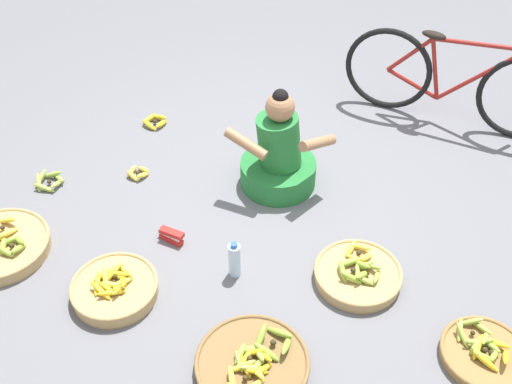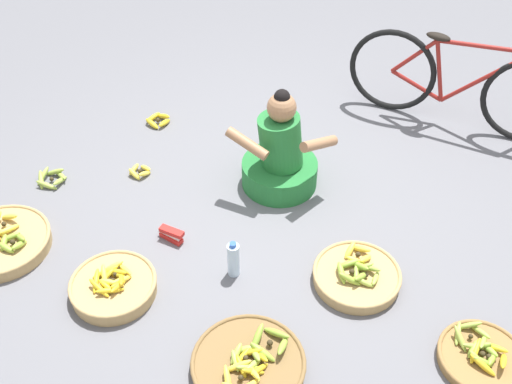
{
  "view_description": "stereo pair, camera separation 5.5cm",
  "coord_description": "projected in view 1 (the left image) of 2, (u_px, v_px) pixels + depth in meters",
  "views": [
    {
      "loc": [
        1.4,
        -2.56,
        2.79
      ],
      "look_at": [
        0.0,
        -0.2,
        0.35
      ],
      "focal_mm": 42.89,
      "sensor_mm": 36.0,
      "label": 1
    },
    {
      "loc": [
        1.44,
        -2.53,
        2.79
      ],
      "look_at": [
        0.0,
        -0.2,
        0.35
      ],
      "focal_mm": 42.89,
      "sensor_mm": 36.0,
      "label": 2
    }
  ],
  "objects": [
    {
      "name": "water_bottle",
      "position": [
        235.0,
        260.0,
        3.57
      ],
      "size": [
        0.07,
        0.07,
        0.26
      ],
      "color": "silver",
      "rests_on": "ground"
    },
    {
      "name": "banana_basket_front_right",
      "position": [
        358.0,
        274.0,
        3.59
      ],
      "size": [
        0.52,
        0.52,
        0.15
      ],
      "color": "tan",
      "rests_on": "ground"
    },
    {
      "name": "vendor_woman_front",
      "position": [
        279.0,
        156.0,
        4.11
      ],
      "size": [
        0.62,
        0.52,
        0.76
      ],
      "color": "#237233",
      "rests_on": "ground"
    },
    {
      "name": "loose_bananas_back_center",
      "position": [
        138.0,
        173.0,
        4.31
      ],
      "size": [
        0.15,
        0.15,
        0.08
      ],
      "color": "yellow",
      "rests_on": "ground"
    },
    {
      "name": "banana_basket_mid_left",
      "position": [
        253.0,
        364.0,
        3.13
      ],
      "size": [
        0.6,
        0.6,
        0.15
      ],
      "color": "brown",
      "rests_on": "ground"
    },
    {
      "name": "banana_basket_near_bicycle",
      "position": [
        115.0,
        288.0,
        3.5
      ],
      "size": [
        0.5,
        0.5,
        0.16
      ],
      "color": "tan",
      "rests_on": "ground"
    },
    {
      "name": "ground_plane",
      "position": [
        271.0,
        214.0,
        4.03
      ],
      "size": [
        10.0,
        10.0,
        0.0
      ],
      "primitive_type": "plane",
      "color": "slate"
    },
    {
      "name": "loose_bananas_front_center",
      "position": [
        155.0,
        121.0,
        4.78
      ],
      "size": [
        0.18,
        0.18,
        0.08
      ],
      "color": "gold",
      "rests_on": "ground"
    },
    {
      "name": "banana_basket_back_left",
      "position": [
        0.0,
        246.0,
        3.75
      ],
      "size": [
        0.61,
        0.61,
        0.16
      ],
      "color": "tan",
      "rests_on": "ground"
    },
    {
      "name": "banana_basket_front_left",
      "position": [
        484.0,
        353.0,
        3.19
      ],
      "size": [
        0.46,
        0.46,
        0.14
      ],
      "color": "olive",
      "rests_on": "ground"
    },
    {
      "name": "packet_carton_stack",
      "position": [
        171.0,
        235.0,
        3.83
      ],
      "size": [
        0.18,
        0.07,
        0.09
      ],
      "color": "red",
      "rests_on": "ground"
    },
    {
      "name": "loose_bananas_mid_right",
      "position": [
        49.0,
        181.0,
        4.24
      ],
      "size": [
        0.22,
        0.23,
        0.09
      ],
      "color": "#9EB747",
      "rests_on": "ground"
    },
    {
      "name": "bicycle_leaning",
      "position": [
        454.0,
        82.0,
        4.59
      ],
      "size": [
        1.7,
        0.24,
        0.73
      ],
      "color": "black",
      "rests_on": "ground"
    }
  ]
}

